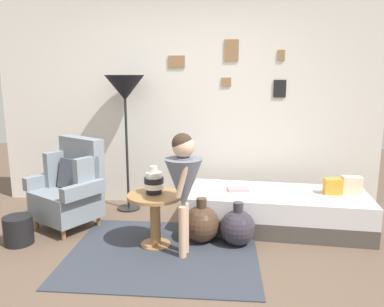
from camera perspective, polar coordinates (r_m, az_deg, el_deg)
The scene contains 15 objects.
ground_plane at distance 3.32m, azimuth -4.18°, elevation -17.88°, with size 12.00×12.00×0.00m, color brown.
gallery_wall at distance 4.84m, azimuth -0.75°, elevation 7.65°, with size 4.80×0.12×2.60m.
rug at distance 3.70m, azimuth -4.29°, elevation -14.52°, with size 1.75×1.47×0.01m, color #333842.
armchair at distance 4.36m, azimuth -17.65°, elevation -4.86°, with size 0.90×0.84×0.97m.
daybed at distance 4.28m, azimuth 12.57°, elevation -8.26°, with size 1.96×0.96×0.40m.
pillow_head at distance 4.40m, azimuth 22.78°, elevation -4.38°, with size 0.20×0.12×0.18m, color beige.
pillow_mid at distance 4.31m, azimuth 20.33°, elevation -4.63°, with size 0.18×0.12×0.17m, color orange.
side_table at distance 3.71m, azimuth -5.54°, elevation -8.34°, with size 0.53×0.53×0.52m.
vase_striped at distance 3.67m, azimuth -5.72°, elevation -4.30°, with size 0.19×0.19×0.27m.
floor_lamp at distance 4.60m, azimuth -10.02°, elevation 9.06°, with size 0.47×0.47×1.64m.
person_child at distance 3.39m, azimuth -1.28°, elevation -3.82°, with size 0.34×0.34×1.14m.
book_on_daybed at distance 4.21m, azimuth 6.89°, elevation -5.32°, with size 0.22×0.16×0.03m, color #C89197.
demijohn_near at distance 3.85m, azimuth 1.41°, elevation -10.45°, with size 0.37×0.37×0.45m.
demijohn_far at distance 3.81m, azimuth 6.85°, elevation -10.92°, with size 0.35×0.35×0.44m.
magazine_basket at distance 4.19m, azimuth -24.55°, elevation -10.40°, with size 0.28×0.28×0.28m, color black.
Camera 1 is at (0.47, -2.85, 1.63)m, focal length 35.63 mm.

